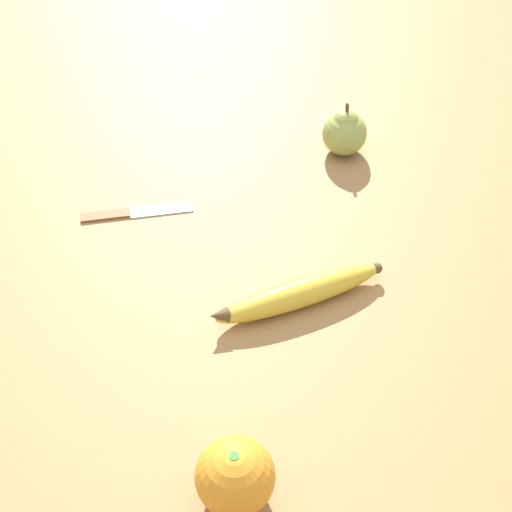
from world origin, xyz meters
The scene contains 5 objects.
ground_plane centered at (0.00, 0.00, 0.00)m, with size 3.00×3.00×0.00m, color #A87A47.
banana centered at (0.01, 0.08, 0.02)m, with size 0.22×0.10×0.04m.
orange centered at (0.23, 0.22, 0.04)m, with size 0.08×0.08×0.08m.
pear centered at (-0.24, -0.09, 0.04)m, with size 0.07×0.07×0.08m.
paring_knife centered at (0.07, -0.18, 0.00)m, with size 0.14×0.09×0.01m.
Camera 1 is at (0.42, 0.47, 0.65)m, focal length 50.00 mm.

